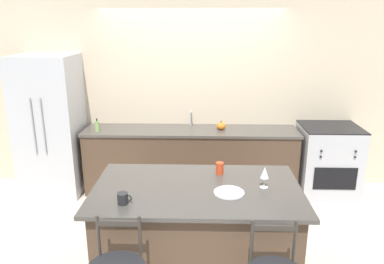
# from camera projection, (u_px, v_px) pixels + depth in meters

# --- Properties ---
(ground_plane) EXTENTS (18.00, 18.00, 0.00)m
(ground_plane) POSITION_uv_depth(u_px,v_px,m) (190.00, 200.00, 5.09)
(ground_plane) COLOR beige
(wall_back) EXTENTS (6.00, 0.07, 2.70)m
(wall_back) POSITION_uv_depth(u_px,v_px,m) (191.00, 93.00, 5.33)
(wall_back) COLOR beige
(wall_back) RESTS_ON ground_plane
(back_counter) EXTENTS (2.95, 0.64, 0.90)m
(back_counter) POSITION_uv_depth(u_px,v_px,m) (191.00, 159.00, 5.30)
(back_counter) COLOR #4C3828
(back_counter) RESTS_ON ground_plane
(sink_faucet) EXTENTS (0.02, 0.13, 0.22)m
(sink_faucet) POSITION_uv_depth(u_px,v_px,m) (191.00, 116.00, 5.32)
(sink_faucet) COLOR #ADAFB5
(sink_faucet) RESTS_ON back_counter
(kitchen_island) EXTENTS (1.80, 1.06, 0.96)m
(kitchen_island) POSITION_uv_depth(u_px,v_px,m) (197.00, 236.00, 3.38)
(kitchen_island) COLOR #4C3828
(kitchen_island) RESTS_ON ground_plane
(refrigerator) EXTENTS (0.80, 0.76, 1.92)m
(refrigerator) POSITION_uv_depth(u_px,v_px,m) (51.00, 126.00, 5.13)
(refrigerator) COLOR #BCBCC1
(refrigerator) RESTS_ON ground_plane
(oven_range) EXTENTS (0.78, 0.72, 0.97)m
(oven_range) POSITION_uv_depth(u_px,v_px,m) (327.00, 160.00, 5.18)
(oven_range) COLOR #B7B7BC
(oven_range) RESTS_ON ground_plane
(dinner_plate) EXTENTS (0.26, 0.26, 0.02)m
(dinner_plate) POSITION_uv_depth(u_px,v_px,m) (229.00, 192.00, 3.13)
(dinner_plate) COLOR white
(dinner_plate) RESTS_ON kitchen_island
(wine_glass) EXTENTS (0.08, 0.08, 0.19)m
(wine_glass) POSITION_uv_depth(u_px,v_px,m) (265.00, 173.00, 3.21)
(wine_glass) COLOR white
(wine_glass) RESTS_ON kitchen_island
(coffee_mug) EXTENTS (0.12, 0.09, 0.09)m
(coffee_mug) POSITION_uv_depth(u_px,v_px,m) (123.00, 198.00, 2.94)
(coffee_mug) COLOR #232326
(coffee_mug) RESTS_ON kitchen_island
(tumbler_cup) EXTENTS (0.07, 0.07, 0.11)m
(tumbler_cup) POSITION_uv_depth(u_px,v_px,m) (220.00, 168.00, 3.51)
(tumbler_cup) COLOR red
(tumbler_cup) RESTS_ON kitchen_island
(pumpkin_decoration) EXTENTS (0.13, 0.13, 0.13)m
(pumpkin_decoration) POSITION_uv_depth(u_px,v_px,m) (221.00, 126.00, 5.14)
(pumpkin_decoration) COLOR orange
(pumpkin_decoration) RESTS_ON back_counter
(soap_bottle) EXTENTS (0.06, 0.06, 0.18)m
(soap_bottle) POSITION_uv_depth(u_px,v_px,m) (97.00, 126.00, 5.04)
(soap_bottle) COLOR #89B260
(soap_bottle) RESTS_ON back_counter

